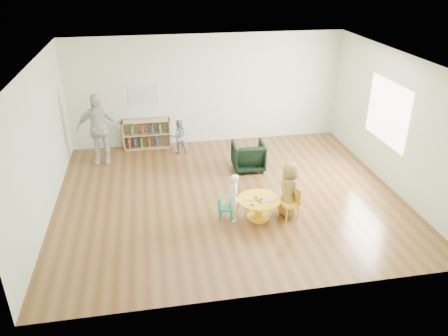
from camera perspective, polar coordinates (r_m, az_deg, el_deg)
name	(u,v)px	position (r m, az deg, el deg)	size (l,w,h in m)	color
room	(229,108)	(8.34, 0.71, 7.80)	(7.10, 7.00, 2.80)	brown
activity_table	(259,205)	(8.26, 4.58, -4.81)	(0.81, 0.81, 0.45)	yellow
kid_chair_left	(224,207)	(8.20, -0.02, -5.08)	(0.33, 0.33, 0.50)	#198B61
kid_chair_right	(291,201)	(8.34, 8.73, -4.34)	(0.41, 0.41, 0.61)	yellow
bookshelf	(146,134)	(11.41, -10.12, 4.41)	(1.20, 0.30, 0.75)	#A2865A
alphabet_poster	(144,95)	(11.21, -10.46, 9.32)	(0.74, 0.01, 0.54)	white
armchair	(248,156)	(10.09, 3.19, 1.59)	(0.71, 0.73, 0.66)	black
child_left	(233,198)	(8.08, 1.20, -3.93)	(0.34, 0.22, 0.94)	white
child_right	(289,190)	(8.28, 8.46, -2.81)	(0.53, 0.35, 1.09)	yellow
toddler	(179,137)	(10.94, -5.91, 4.11)	(0.43, 0.33, 0.88)	#1A1C42
adult_caretaker	(98,129)	(10.64, -16.12, 4.91)	(0.99, 0.41, 1.69)	beige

